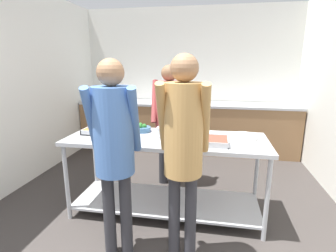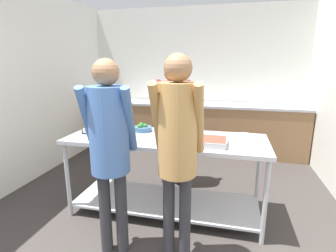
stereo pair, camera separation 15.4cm
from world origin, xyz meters
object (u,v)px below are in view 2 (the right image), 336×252
at_px(serving_tray_roast, 108,130).
at_px(water_bottle, 160,96).
at_px(guest_serving_left, 177,138).
at_px(plate_stack, 244,138).
at_px(cook_behind_counter, 172,113).
at_px(serving_tray_vegetables, 206,141).
at_px(guest_serving_right, 109,138).
at_px(broccoli_bowl, 143,128).
at_px(sauce_pan, 168,132).

xyz_separation_m(serving_tray_roast, water_bottle, (0.03, 2.16, 0.12)).
distance_m(guest_serving_left, water_bottle, 3.05).
xyz_separation_m(plate_stack, cook_behind_counter, (-0.90, 0.63, 0.10)).
bearing_deg(serving_tray_roast, guest_serving_left, -37.76).
relative_size(serving_tray_vegetables, guest_serving_right, 0.24).
bearing_deg(broccoli_bowl, sauce_pan, -23.67).
distance_m(guest_serving_right, water_bottle, 2.96).
height_order(plate_stack, guest_serving_right, guest_serving_right).
height_order(guest_serving_left, guest_serving_right, guest_serving_left).
distance_m(broccoli_bowl, guest_serving_left, 1.07).
height_order(plate_stack, guest_serving_left, guest_serving_left).
distance_m(plate_stack, water_bottle, 2.58).
bearing_deg(cook_behind_counter, water_bottle, 110.90).
bearing_deg(plate_stack, serving_tray_roast, -178.48).
relative_size(broccoli_bowl, serving_tray_vegetables, 0.49).
relative_size(serving_tray_roast, water_bottle, 2.20).
distance_m(broccoli_bowl, water_bottle, 2.05).
bearing_deg(guest_serving_right, serving_tray_vegetables, 39.62).
xyz_separation_m(broccoli_bowl, sauce_pan, (0.33, -0.14, 0.02)).
bearing_deg(guest_serving_right, sauce_pan, 68.77).
height_order(sauce_pan, water_bottle, water_bottle).
distance_m(sauce_pan, guest_serving_right, 0.83).
xyz_separation_m(serving_tray_roast, serving_tray_vegetables, (1.13, -0.18, -0.00)).
bearing_deg(broccoli_bowl, serving_tray_roast, -160.26).
xyz_separation_m(plate_stack, water_bottle, (-1.47, 2.12, 0.12)).
bearing_deg(plate_stack, water_bottle, 124.76).
height_order(sauce_pan, cook_behind_counter, cook_behind_counter).
relative_size(guest_serving_left, water_bottle, 7.72).
xyz_separation_m(plate_stack, guest_serving_right, (-1.09, -0.82, 0.15)).
xyz_separation_m(serving_tray_roast, guest_serving_right, (0.41, -0.78, 0.15)).
relative_size(serving_tray_roast, guest_serving_left, 0.28).
height_order(serving_tray_roast, water_bottle, water_bottle).
relative_size(cook_behind_counter, water_bottle, 7.29).
bearing_deg(guest_serving_left, serving_tray_vegetables, 73.13).
height_order(serving_tray_vegetables, water_bottle, water_bottle).
relative_size(plate_stack, guest_serving_right, 0.16).
height_order(serving_tray_roast, serving_tray_vegetables, same).
height_order(sauce_pan, serving_tray_vegetables, sauce_pan).
bearing_deg(water_bottle, serving_tray_vegetables, -64.75).
xyz_separation_m(plate_stack, guest_serving_left, (-0.54, -0.78, 0.18)).
relative_size(sauce_pan, cook_behind_counter, 0.24).
distance_m(sauce_pan, serving_tray_vegetables, 0.46).
bearing_deg(water_bottle, plate_stack, -55.24).
bearing_deg(serving_tray_roast, guest_serving_right, -62.46).
height_order(sauce_pan, guest_serving_right, guest_serving_right).
height_order(broccoli_bowl, sauce_pan, sauce_pan).
bearing_deg(broccoli_bowl, guest_serving_right, -88.00).
height_order(serving_tray_roast, guest_serving_left, guest_serving_left).
bearing_deg(guest_serving_left, broccoli_bowl, 123.70).
distance_m(sauce_pan, guest_serving_left, 0.79).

